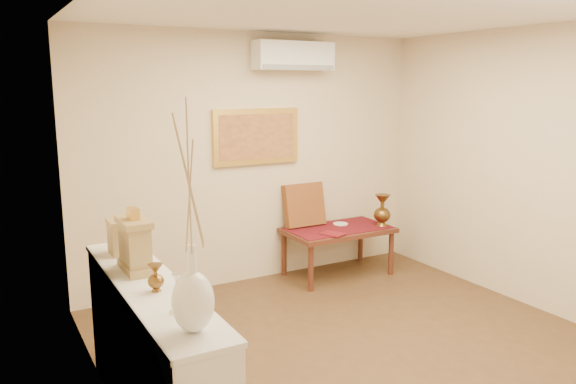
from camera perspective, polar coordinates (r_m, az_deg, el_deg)
floor at (r=4.69m, az=9.58°, el=-16.58°), size 4.50×4.50×0.00m
ceiling at (r=4.21m, az=10.80°, el=18.17°), size 4.50×4.50×0.00m
wall_back at (r=6.13m, az=-3.32°, el=3.34°), size 4.00×0.02×2.70m
wall_left at (r=3.37m, az=-17.17°, el=-3.39°), size 0.02×4.50×2.70m
wall_right at (r=5.72m, az=25.85°, el=1.72°), size 0.02×4.50×2.70m
white_vase at (r=2.65m, az=-9.89°, el=-3.00°), size 0.21×0.21×1.09m
candlestick at (r=3.02m, az=-11.13°, el=-10.04°), size 0.10×0.10×0.21m
brass_urn_small at (r=3.34m, az=-13.31°, el=-8.08°), size 0.09×0.09×0.21m
table_cloth at (r=6.39m, az=5.11°, el=-3.65°), size 1.14×0.59×0.01m
brass_urn_tall at (r=6.49m, az=9.56°, el=-1.49°), size 0.20×0.20×0.44m
plate at (r=6.53m, az=5.35°, el=-3.24°), size 0.17×0.17×0.01m
menu at (r=6.10m, az=4.52°, el=-4.25°), size 0.26×0.30×0.01m
cushion at (r=6.40m, az=1.64°, el=-1.30°), size 0.49×0.20×0.50m
display_ledge at (r=3.71m, az=-13.66°, el=-16.07°), size 0.37×2.02×0.98m
mantel_clock at (r=3.71m, az=-15.27°, el=-5.14°), size 0.17×0.36×0.41m
wooden_chest at (r=4.12m, az=-16.60°, el=-4.36°), size 0.16×0.21×0.24m
low_table at (r=6.41m, az=5.10°, el=-4.25°), size 1.20×0.70×0.55m
painting at (r=6.07m, az=-3.24°, el=5.65°), size 1.00×0.06×0.60m
ac_unit at (r=6.15m, az=0.56°, el=13.64°), size 0.90×0.25×0.30m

